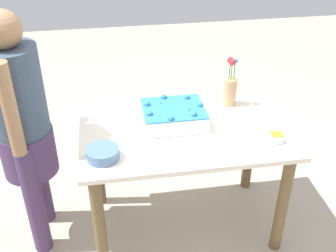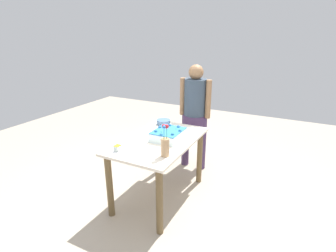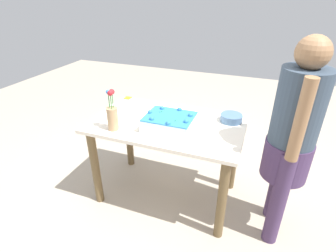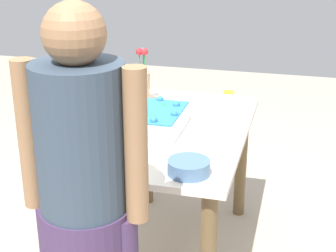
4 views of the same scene
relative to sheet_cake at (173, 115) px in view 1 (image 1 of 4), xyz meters
name	(u,v)px [view 1 (image 1 of 4)]	position (x,y,z in m)	size (l,w,h in m)	color
ground_plane	(183,222)	(0.06, -0.09, -0.80)	(8.00, 8.00, 0.00)	#A89B88
dining_table	(185,150)	(0.06, -0.09, -0.20)	(1.23, 0.75, 0.75)	white
sheet_cake	(173,115)	(0.00, 0.00, 0.00)	(0.37, 0.31, 0.13)	white
serving_plate_with_slice	(275,141)	(0.53, -0.30, -0.04)	(0.22, 0.22, 0.07)	white
cake_knife	(226,148)	(0.24, -0.31, -0.05)	(0.21, 0.02, 0.00)	silver
flower_vase	(230,88)	(0.39, 0.17, 0.06)	(0.08, 0.08, 0.32)	tan
fruit_bowl	(103,154)	(-0.43, -0.29, -0.02)	(0.18, 0.18, 0.06)	#4D6F97
person_standing	(22,123)	(-0.86, -0.02, 0.05)	(0.31, 0.45, 1.49)	#463156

